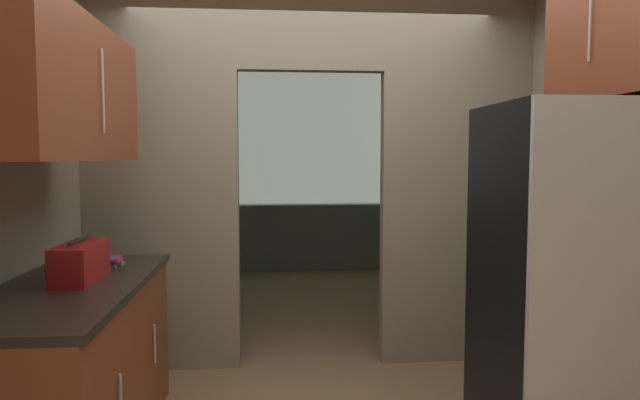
# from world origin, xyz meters

# --- Properties ---
(kitchen_partition) EXTENTS (3.17, 0.12, 2.70)m
(kitchen_partition) POSITION_xyz_m (0.00, 1.24, 1.45)
(kitchen_partition) COLOR gray
(kitchen_partition) RESTS_ON ground
(adjoining_room_shell) EXTENTS (3.17, 3.51, 2.70)m
(adjoining_room_shell) POSITION_xyz_m (0.00, 3.51, 1.35)
(adjoining_room_shell) COLOR gray
(adjoining_room_shell) RESTS_ON ground
(refrigerator) EXTENTS (0.86, 0.76, 1.74)m
(refrigerator) POSITION_xyz_m (1.17, -0.27, 0.87)
(refrigerator) COLOR black
(refrigerator) RESTS_ON ground
(lower_cabinet_run) EXTENTS (0.66, 1.64, 0.89)m
(lower_cabinet_run) POSITION_xyz_m (-1.26, -0.03, 0.45)
(lower_cabinet_run) COLOR brown
(lower_cabinet_run) RESTS_ON ground
(upper_cabinet_counterside) EXTENTS (0.36, 1.47, 0.65)m
(upper_cabinet_counterside) POSITION_xyz_m (-1.26, -0.03, 1.81)
(upper_cabinet_counterside) COLOR brown
(upper_cabinet_fridgeside) EXTENTS (0.36, 0.94, 0.90)m
(upper_cabinet_fridgeside) POSITION_xyz_m (1.41, -0.17, 2.23)
(upper_cabinet_fridgeside) COLOR brown
(boombox) EXTENTS (0.18, 0.43, 0.21)m
(boombox) POSITION_xyz_m (-1.23, 0.05, 0.98)
(boombox) COLOR maroon
(boombox) RESTS_ON lower_cabinet_run
(book_stack) EXTENTS (0.15, 0.17, 0.05)m
(book_stack) POSITION_xyz_m (-1.19, 0.42, 0.92)
(book_stack) COLOR #388C47
(book_stack) RESTS_ON lower_cabinet_run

